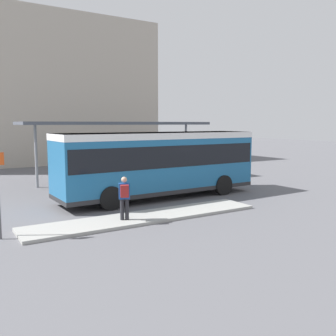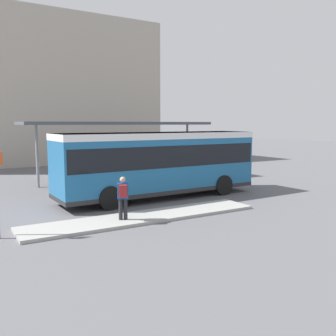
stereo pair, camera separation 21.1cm
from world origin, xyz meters
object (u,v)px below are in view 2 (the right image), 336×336
city_bus (159,160)px  potted_planter_near_shelter (81,179)px  bicycle_blue (221,170)px  bicycle_white (219,169)px  bicycle_yellow (235,172)px  pedestrian_waiting (123,195)px  bicycle_green (232,171)px

city_bus → potted_planter_near_shelter: size_ratio=8.00×
city_bus → bicycle_blue: size_ratio=5.77×
bicycle_white → potted_planter_near_shelter: size_ratio=1.24×
bicycle_white → potted_planter_near_shelter: potted_planter_near_shelter is taller
city_bus → potted_planter_near_shelter: bearing=124.2°
city_bus → bicycle_blue: bearing=30.1°
city_bus → potted_planter_near_shelter: city_bus is taller
city_bus → bicycle_yellow: (7.91, 3.40, -1.53)m
bicycle_yellow → bicycle_white: size_ratio=1.07×
bicycle_yellow → pedestrian_waiting: bearing=-52.8°
bicycle_yellow → bicycle_green: (0.32, 0.70, 0.01)m
bicycle_green → pedestrian_waiting: bearing=-65.5°
city_bus → bicycle_blue: 9.26m
bicycle_white → bicycle_green: bearing=-8.1°
bicycle_yellow → bicycle_white: bicycle_yellow is taller
pedestrian_waiting → bicycle_white: 14.81m
pedestrian_waiting → potted_planter_near_shelter: pedestrian_waiting is taller
bicycle_green → bicycle_yellow: bearing=-32.9°
bicycle_green → potted_planter_near_shelter: 11.02m
city_bus → bicycle_yellow: bearing=21.6°
pedestrian_waiting → potted_planter_near_shelter: 7.41m
city_bus → potted_planter_near_shelter: (-2.78, 3.85, -1.23)m
city_bus → bicycle_white: bearing=32.2°
city_bus → pedestrian_waiting: city_bus is taller
bicycle_blue → potted_planter_near_shelter: 10.61m
bicycle_yellow → bicycle_green: bicycle_green is taller
pedestrian_waiting → potted_planter_near_shelter: (0.76, 7.36, -0.38)m
bicycle_green → bicycle_blue: size_ratio=0.98×
bicycle_white → potted_planter_near_shelter: bearing=-91.2°
bicycle_blue → bicycle_white: 0.81m
city_bus → bicycle_green: 9.32m
bicycle_white → potted_planter_near_shelter: 11.10m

